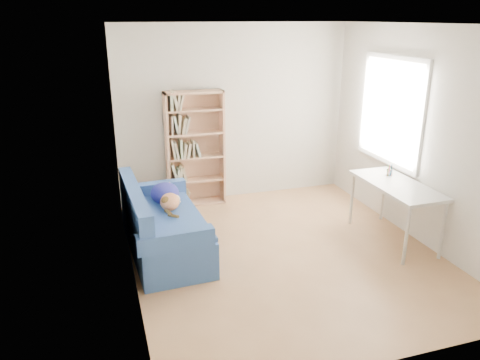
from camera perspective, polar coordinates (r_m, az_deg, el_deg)
name	(u,v)px	position (r m, az deg, el deg)	size (l,w,h in m)	color
ground	(283,252)	(5.69, 5.27, -8.78)	(4.00, 4.00, 0.00)	#A8764C
room_shell	(295,117)	(5.20, 6.70, 7.69)	(3.54, 4.04, 2.62)	silver
sofa	(162,226)	(5.64, -9.50, -5.56)	(0.89, 1.74, 0.84)	#274B8E
bookshelf	(195,153)	(6.87, -5.47, 3.24)	(0.84, 0.26, 1.69)	tan
desk	(397,189)	(6.01, 18.55, -1.05)	(0.59, 1.28, 0.75)	silver
pen_cup	(390,171)	(6.25, 17.77, 1.01)	(0.08, 0.08, 0.15)	white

